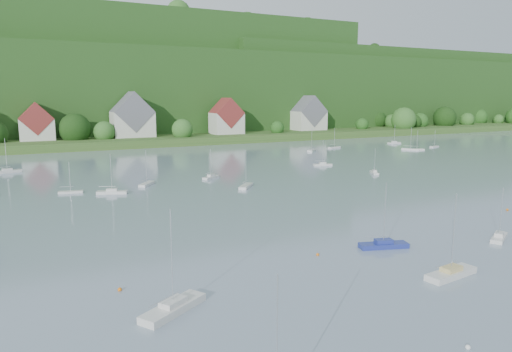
# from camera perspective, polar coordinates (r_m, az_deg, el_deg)

# --- Properties ---
(far_shore_strip) EXTENTS (600.00, 60.00, 3.00)m
(far_shore_strip) POSITION_cam_1_polar(r_m,az_deg,el_deg) (209.12, -16.51, 4.30)
(far_shore_strip) COLOR #325821
(far_shore_strip) RESTS_ON ground
(forested_ridge) EXTENTS (620.00, 181.22, 69.89)m
(forested_ridge) POSITION_cam_1_polar(r_m,az_deg,el_deg) (276.20, -19.29, 9.77)
(forested_ridge) COLOR #163D13
(forested_ridge) RESTS_ON ground
(village_building_1) EXTENTS (12.00, 9.36, 14.00)m
(village_building_1) POSITION_cam_1_polar(r_m,az_deg,el_deg) (194.42, -24.77, 5.60)
(village_building_1) COLOR beige
(village_building_1) RESTS_ON far_shore_strip
(village_building_2) EXTENTS (16.00, 11.44, 18.00)m
(village_building_2) POSITION_cam_1_polar(r_m,az_deg,el_deg) (197.80, -14.56, 6.66)
(village_building_2) COLOR beige
(village_building_2) RESTS_ON far_shore_strip
(village_building_3) EXTENTS (13.00, 10.40, 15.50)m
(village_building_3) POSITION_cam_1_polar(r_m,az_deg,el_deg) (208.23, -3.55, 6.84)
(village_building_3) COLOR beige
(village_building_3) RESTS_ON far_shore_strip
(village_building_4) EXTENTS (15.00, 10.40, 16.50)m
(village_building_4) POSITION_cam_1_polar(r_m,az_deg,el_deg) (233.11, 6.34, 7.12)
(village_building_4) COLOR beige
(village_building_4) RESTS_ON far_shore_strip
(near_sailboat_1) EXTENTS (6.47, 3.52, 8.42)m
(near_sailboat_1) POSITION_cam_1_polar(r_m,az_deg,el_deg) (63.21, 15.01, -7.90)
(near_sailboat_1) COLOR navy
(near_sailboat_1) RESTS_ON ground
(near_sailboat_2) EXTENTS (6.88, 2.72, 9.04)m
(near_sailboat_2) POSITION_cam_1_polar(r_m,az_deg,el_deg) (55.79, 22.29, -10.64)
(near_sailboat_2) COLOR silver
(near_sailboat_2) RESTS_ON ground
(near_sailboat_3) EXTENTS (5.28, 3.77, 7.04)m
(near_sailboat_3) POSITION_cam_1_polar(r_m,az_deg,el_deg) (72.28, 27.08, -6.47)
(near_sailboat_3) COLOR silver
(near_sailboat_3) RESTS_ON ground
(near_sailboat_6) EXTENTS (6.97, 5.33, 9.42)m
(near_sailboat_6) POSITION_cam_1_polar(r_m,az_deg,el_deg) (44.62, -9.87, -15.17)
(near_sailboat_6) COLOR silver
(near_sailboat_6) RESTS_ON ground
(mooring_buoy_1) EXTENTS (0.41, 0.41, 0.41)m
(mooring_buoy_1) POSITION_cam_1_polar(r_m,az_deg,el_deg) (41.88, 23.99, -18.34)
(mooring_buoy_1) COLOR silver
(mooring_buoy_1) RESTS_ON ground
(mooring_buoy_2) EXTENTS (0.41, 0.41, 0.41)m
(mooring_buoy_2) POSITION_cam_1_polar(r_m,az_deg,el_deg) (91.11, 27.84, -3.66)
(mooring_buoy_2) COLOR orange
(mooring_buoy_2) RESTS_ON ground
(mooring_buoy_3) EXTENTS (0.38, 0.38, 0.38)m
(mooring_buoy_3) POSITION_cam_1_polar(r_m,az_deg,el_deg) (58.89, 7.38, -9.40)
(mooring_buoy_3) COLOR orange
(mooring_buoy_3) RESTS_ON ground
(mooring_buoy_5) EXTENTS (0.43, 0.43, 0.43)m
(mooring_buoy_5) POSITION_cam_1_polar(r_m,az_deg,el_deg) (50.35, -15.98, -13.05)
(mooring_buoy_5) COLOR orange
(mooring_buoy_5) RESTS_ON ground
(far_sailboat_cluster) EXTENTS (189.50, 62.80, 8.71)m
(far_sailboat_cluster) POSITION_cam_1_polar(r_m,az_deg,el_deg) (127.96, -6.08, 1.07)
(far_sailboat_cluster) COLOR silver
(far_sailboat_cluster) RESTS_ON ground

